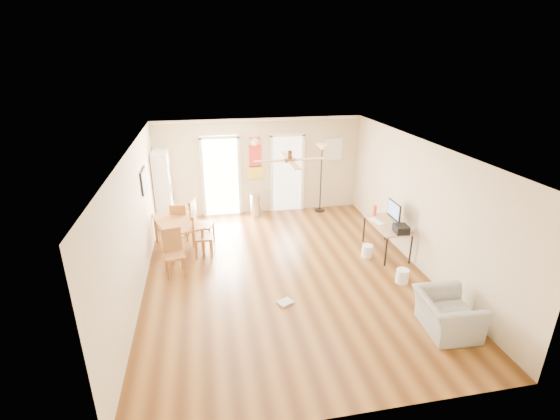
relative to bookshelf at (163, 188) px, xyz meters
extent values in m
plane|color=brown|center=(2.54, -3.17, -0.96)|extent=(7.00, 7.00, 0.00)
cube|color=red|center=(2.41, 0.31, 0.59)|extent=(0.46, 0.03, 1.10)
cube|color=white|center=(4.59, 0.30, 0.74)|extent=(0.50, 0.04, 0.60)
cube|color=black|center=(-0.19, -1.77, 0.74)|extent=(0.04, 0.66, 0.48)
cylinder|color=#B1B1B3|center=(2.36, -0.01, -0.65)|extent=(0.31, 0.31, 0.64)
cube|color=white|center=(4.74, -2.50, -0.27)|extent=(0.22, 0.44, 0.02)
cube|color=black|center=(4.99, -3.14, -0.20)|extent=(0.29, 0.34, 0.16)
cylinder|color=red|center=(4.84, -2.13, -0.16)|extent=(0.08, 0.08, 0.24)
cylinder|color=white|center=(4.44, -2.79, -0.83)|extent=(0.26, 0.26, 0.27)
cylinder|color=white|center=(4.69, -3.93, -0.82)|extent=(0.30, 0.30, 0.28)
cube|color=#AAAAA5|center=(2.32, -4.20, -0.94)|extent=(0.33, 0.30, 0.04)
imported|color=#9B9C97|center=(4.69, -5.40, -0.65)|extent=(0.90, 1.01, 0.62)
camera|label=1|loc=(1.08, -10.12, 3.19)|focal=25.73mm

